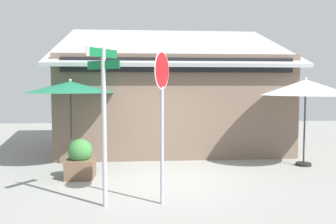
# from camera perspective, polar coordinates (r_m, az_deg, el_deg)

# --- Properties ---
(ground_plane) EXTENTS (28.00, 28.00, 0.10)m
(ground_plane) POSITION_cam_1_polar(r_m,az_deg,el_deg) (8.94, -0.53, -11.19)
(ground_plane) COLOR gray
(cafe_building) EXTENTS (8.20, 5.68, 4.82)m
(cafe_building) POSITION_cam_1_polar(r_m,az_deg,el_deg) (13.45, 0.54, 1.78)
(cafe_building) COLOR #705B4C
(cafe_building) RESTS_ON ground
(street_sign_post) EXTENTS (0.65, 0.70, 3.04)m
(street_sign_post) POSITION_cam_1_polar(r_m,az_deg,el_deg) (6.79, -10.34, 0.05)
(street_sign_post) COLOR #A8AAB2
(street_sign_post) RESTS_ON ground
(stop_sign) EXTENTS (0.32, 0.67, 2.99)m
(stop_sign) POSITION_cam_1_polar(r_m,az_deg,el_deg) (6.82, -0.98, 2.02)
(stop_sign) COLOR #A8AAB2
(stop_sign) RESTS_ON ground
(patio_umbrella_forest_green_left) EXTENTS (2.56, 2.56, 2.53)m
(patio_umbrella_forest_green_left) POSITION_cam_1_polar(r_m,az_deg,el_deg) (10.57, -15.52, 3.81)
(patio_umbrella_forest_green_left) COLOR black
(patio_umbrella_forest_green_left) RESTS_ON ground
(patio_umbrella_ivory_center) EXTENTS (2.54, 2.54, 2.58)m
(patio_umbrella_ivory_center) POSITION_cam_1_polar(r_m,az_deg,el_deg) (10.93, 21.38, 3.66)
(patio_umbrella_ivory_center) COLOR black
(patio_umbrella_ivory_center) RESTS_ON ground
(sidewalk_planter) EXTENTS (0.70, 0.70, 1.00)m
(sidewalk_planter) POSITION_cam_1_polar(r_m,az_deg,el_deg) (9.23, -14.01, -7.53)
(sidewalk_planter) COLOR brown
(sidewalk_planter) RESTS_ON ground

